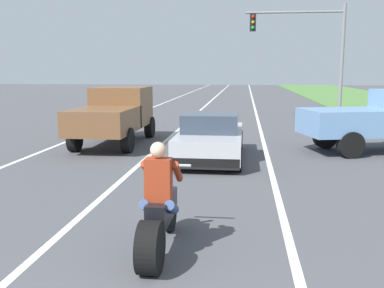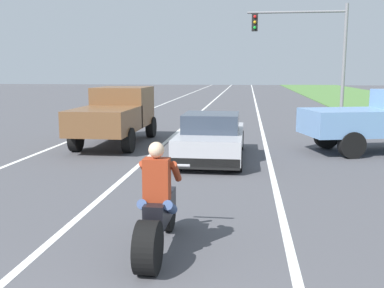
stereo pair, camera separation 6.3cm
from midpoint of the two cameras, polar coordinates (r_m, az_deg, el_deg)
name	(u,v)px [view 1 (the left image)]	position (r m, az deg, el deg)	size (l,w,h in m)	color
lane_stripe_left_solid	(119,121)	(23.26, -9.52, 2.97)	(0.14, 120.00, 0.01)	white
lane_stripe_right_solid	(259,123)	(22.34, 8.52, 2.73)	(0.14, 120.00, 0.01)	white
lane_stripe_centre_dashed	(187,122)	(22.52, -0.68, 2.89)	(0.14, 120.00, 0.01)	white
motorcycle_with_rider	(159,214)	(6.27, -4.59, -9.03)	(0.70, 2.21, 1.62)	black
sports_car_silver	(211,138)	(12.93, 2.30, 0.78)	(1.84, 4.30, 1.37)	#B7B7BC
pickup_truck_left_lane_brown	(115,113)	(15.82, -10.05, 3.97)	(2.02, 4.80, 1.98)	brown
traffic_light_mast_near	(311,43)	(24.57, 15.06, 12.54)	(5.17, 0.34, 6.00)	gray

